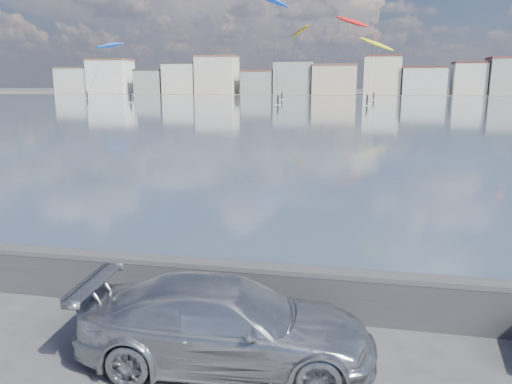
# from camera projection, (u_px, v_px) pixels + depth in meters

# --- Properties ---
(ground) EXTENTS (700.00, 700.00, 0.00)m
(ground) POSITION_uv_depth(u_px,v_px,m) (142.00, 382.00, 7.74)
(ground) COLOR #333335
(ground) RESTS_ON ground
(bay_water) EXTENTS (500.00, 177.00, 0.00)m
(bay_water) POSITION_uv_depth(u_px,v_px,m) (342.00, 106.00, 95.30)
(bay_water) COLOR #344954
(bay_water) RESTS_ON ground
(far_shore_strip) EXTENTS (500.00, 60.00, 0.00)m
(far_shore_strip) POSITION_uv_depth(u_px,v_px,m) (351.00, 94.00, 199.13)
(far_shore_strip) COLOR #4C473D
(far_shore_strip) RESTS_ON ground
(seawall) EXTENTS (400.00, 0.36, 1.08)m
(seawall) POSITION_uv_depth(u_px,v_px,m) (196.00, 280.00, 10.20)
(seawall) COLOR #28282B
(seawall) RESTS_ON ground
(far_buildings) EXTENTS (240.79, 13.26, 14.60)m
(far_buildings) POSITION_uv_depth(u_px,v_px,m) (355.00, 78.00, 184.18)
(far_buildings) COLOR beige
(far_buildings) RESTS_ON ground
(car_silver) EXTENTS (4.94, 2.28, 1.40)m
(car_silver) POSITION_uv_depth(u_px,v_px,m) (227.00, 324.00, 8.13)
(car_silver) COLOR #AEB0B5
(car_silver) RESTS_ON ground
(kitesurfer_0) EXTENTS (9.27, 15.77, 24.00)m
(kitesurfer_0) POSITION_uv_depth(u_px,v_px,m) (270.00, 0.00, 108.09)
(kitesurfer_0) COLOR blue
(kitesurfer_0) RESTS_ON ground
(kitesurfer_4) EXTENTS (10.30, 10.86, 17.01)m
(kitesurfer_4) POSITION_uv_depth(u_px,v_px,m) (377.00, 45.00, 133.63)
(kitesurfer_4) COLOR yellow
(kitesurfer_4) RESTS_ON ground
(kitesurfer_5) EXTENTS (7.73, 20.36, 17.31)m
(kitesurfer_5) POSITION_uv_depth(u_px,v_px,m) (110.00, 46.00, 153.92)
(kitesurfer_5) COLOR blue
(kitesurfer_5) RESTS_ON ground
(kitesurfer_13) EXTENTS (7.96, 19.99, 20.70)m
(kitesurfer_13) POSITION_uv_depth(u_px,v_px,m) (300.00, 32.00, 140.39)
(kitesurfer_13) COLOR #BF8C19
(kitesurfer_13) RESTS_ON ground
(kitesurfer_14) EXTENTS (8.51, 14.19, 19.04)m
(kitesurfer_14) POSITION_uv_depth(u_px,v_px,m) (353.00, 23.00, 105.90)
(kitesurfer_14) COLOR red
(kitesurfer_14) RESTS_ON ground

